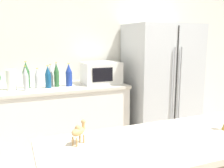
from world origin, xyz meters
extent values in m
cube|color=silver|center=(0.00, 2.73, 1.27)|extent=(8.00, 0.06, 2.55)
cube|color=white|center=(-0.47, 2.40, 0.44)|extent=(1.72, 0.60, 0.88)
cube|color=silver|center=(-0.47, 2.40, 0.90)|extent=(1.75, 0.63, 0.03)
cube|color=silver|center=(0.98, 2.32, 0.85)|extent=(0.94, 0.72, 1.69)
cube|color=black|center=(0.98, 1.96, 0.85)|extent=(0.01, 0.01, 1.62)
cylinder|color=#B2B5BA|center=(0.93, 1.94, 0.93)|extent=(0.02, 0.02, 0.93)
cylinder|color=#B2B5BA|center=(1.03, 1.94, 0.93)|extent=(0.02, 0.02, 0.93)
cube|color=beige|center=(0.11, 0.43, 0.94)|extent=(2.00, 0.57, 0.03)
cylinder|color=white|center=(-0.98, 2.40, 1.03)|extent=(0.11, 0.11, 0.23)
cube|color=white|center=(0.12, 2.42, 1.05)|extent=(0.48, 0.36, 0.28)
cube|color=black|center=(0.08, 2.24, 1.05)|extent=(0.26, 0.01, 0.17)
cylinder|color=navy|center=(-0.57, 2.36, 1.00)|extent=(0.07, 0.07, 0.17)
cone|color=navy|center=(-0.57, 2.36, 1.13)|extent=(0.07, 0.07, 0.10)
cylinder|color=gold|center=(-0.57, 2.36, 1.18)|extent=(0.02, 0.02, 0.01)
cylinder|color=#2D6033|center=(-0.81, 2.44, 1.01)|extent=(0.08, 0.08, 0.20)
cone|color=#2D6033|center=(-0.81, 2.44, 1.17)|extent=(0.08, 0.08, 0.11)
cylinder|color=gold|center=(-0.81, 2.44, 1.23)|extent=(0.03, 0.03, 0.01)
cylinder|color=#B2B7BC|center=(-0.83, 2.30, 1.00)|extent=(0.06, 0.06, 0.18)
cone|color=#B2B7BC|center=(-0.83, 2.30, 1.14)|extent=(0.06, 0.06, 0.10)
cylinder|color=gold|center=(-0.83, 2.30, 1.19)|extent=(0.02, 0.02, 0.01)
cylinder|color=navy|center=(-0.32, 2.38, 1.00)|extent=(0.08, 0.08, 0.18)
cone|color=navy|center=(-0.32, 2.38, 1.14)|extent=(0.08, 0.08, 0.10)
cylinder|color=gold|center=(-0.32, 2.38, 1.20)|extent=(0.03, 0.03, 0.01)
cylinder|color=#2D6033|center=(-0.46, 2.41, 1.01)|extent=(0.06, 0.06, 0.19)
cone|color=#2D6033|center=(-0.46, 2.41, 1.15)|extent=(0.06, 0.06, 0.11)
cylinder|color=gold|center=(-0.46, 2.41, 1.21)|extent=(0.02, 0.02, 0.01)
cylinder|color=#B2B7BC|center=(-0.52, 2.47, 1.00)|extent=(0.06, 0.06, 0.17)
cone|color=#B2B7BC|center=(-0.52, 2.47, 1.13)|extent=(0.06, 0.06, 0.10)
cylinder|color=gold|center=(-0.52, 2.47, 1.18)|extent=(0.02, 0.02, 0.01)
cylinder|color=#B2B7BC|center=(-0.69, 2.38, 0.99)|extent=(0.06, 0.06, 0.15)
cone|color=#B2B7BC|center=(-0.69, 2.38, 1.11)|extent=(0.06, 0.06, 0.08)
cylinder|color=gold|center=(-0.69, 2.38, 1.15)|extent=(0.02, 0.02, 0.01)
ellipsoid|color=tan|center=(-0.67, 0.55, 1.02)|extent=(0.10, 0.08, 0.04)
sphere|color=tan|center=(-0.67, 0.55, 1.04)|extent=(0.03, 0.03, 0.03)
cylinder|color=tan|center=(-0.63, 0.58, 1.05)|extent=(0.02, 0.02, 0.04)
sphere|color=tan|center=(-0.63, 0.58, 1.07)|extent=(0.02, 0.02, 0.02)
cylinder|color=tan|center=(-0.65, 0.58, 0.98)|extent=(0.01, 0.01, 0.05)
cylinder|color=tan|center=(-0.63, 0.56, 0.98)|extent=(0.01, 0.01, 0.05)
cylinder|color=tan|center=(-0.70, 0.55, 0.98)|extent=(0.01, 0.01, 0.05)
cylinder|color=tan|center=(-0.68, 0.53, 0.98)|extent=(0.01, 0.01, 0.05)
camera|label=1|loc=(-0.96, -0.65, 1.50)|focal=40.00mm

